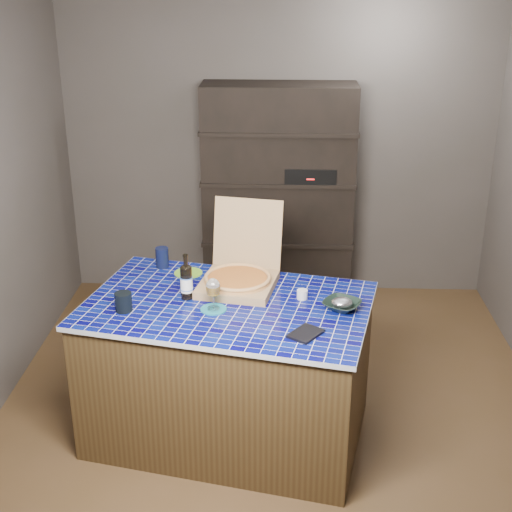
{
  "coord_description": "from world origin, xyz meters",
  "views": [
    {
      "loc": [
        0.05,
        -3.98,
        2.66
      ],
      "look_at": [
        -0.12,
        0.0,
        1.01
      ],
      "focal_mm": 50.0,
      "sensor_mm": 36.0,
      "label": 1
    }
  ],
  "objects_px": {
    "mead_bottle": "(186,281)",
    "dvd_case": "(306,334)",
    "bowl": "(342,305)",
    "wine_glass": "(213,288)",
    "kitchen_island": "(229,369)",
    "pizza_box": "(239,276)"
  },
  "relations": [
    {
      "from": "mead_bottle",
      "to": "dvd_case",
      "type": "distance_m",
      "value": 0.79
    },
    {
      "from": "wine_glass",
      "to": "bowl",
      "type": "bearing_deg",
      "value": 2.98
    },
    {
      "from": "pizza_box",
      "to": "dvd_case",
      "type": "height_order",
      "value": "pizza_box"
    },
    {
      "from": "mead_bottle",
      "to": "bowl",
      "type": "xyz_separation_m",
      "value": [
        0.88,
        -0.1,
        -0.08
      ]
    },
    {
      "from": "mead_bottle",
      "to": "bowl",
      "type": "relative_size",
      "value": 1.36
    },
    {
      "from": "kitchen_island",
      "to": "bowl",
      "type": "height_order",
      "value": "bowl"
    },
    {
      "from": "mead_bottle",
      "to": "wine_glass",
      "type": "distance_m",
      "value": 0.22
    },
    {
      "from": "kitchen_island",
      "to": "pizza_box",
      "type": "height_order",
      "value": "pizza_box"
    },
    {
      "from": "mead_bottle",
      "to": "kitchen_island",
      "type": "bearing_deg",
      "value": -12.74
    },
    {
      "from": "mead_bottle",
      "to": "dvd_case",
      "type": "height_order",
      "value": "mead_bottle"
    },
    {
      "from": "kitchen_island",
      "to": "bowl",
      "type": "bearing_deg",
      "value": 7.94
    },
    {
      "from": "kitchen_island",
      "to": "pizza_box",
      "type": "bearing_deg",
      "value": 89.85
    },
    {
      "from": "dvd_case",
      "to": "pizza_box",
      "type": "bearing_deg",
      "value": 159.04
    },
    {
      "from": "kitchen_island",
      "to": "mead_bottle",
      "type": "xyz_separation_m",
      "value": [
        -0.24,
        0.05,
        0.54
      ]
    },
    {
      "from": "bowl",
      "to": "wine_glass",
      "type": "bearing_deg",
      "value": -177.02
    },
    {
      "from": "wine_glass",
      "to": "dvd_case",
      "type": "relative_size",
      "value": 1.02
    },
    {
      "from": "kitchen_island",
      "to": "pizza_box",
      "type": "distance_m",
      "value": 0.55
    },
    {
      "from": "dvd_case",
      "to": "bowl",
      "type": "relative_size",
      "value": 0.89
    },
    {
      "from": "bowl",
      "to": "dvd_case",
      "type": "bearing_deg",
      "value": -124.23
    },
    {
      "from": "bowl",
      "to": "kitchen_island",
      "type": "bearing_deg",
      "value": 175.54
    },
    {
      "from": "mead_bottle",
      "to": "dvd_case",
      "type": "relative_size",
      "value": 1.52
    },
    {
      "from": "pizza_box",
      "to": "mead_bottle",
      "type": "relative_size",
      "value": 2.17
    }
  ]
}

